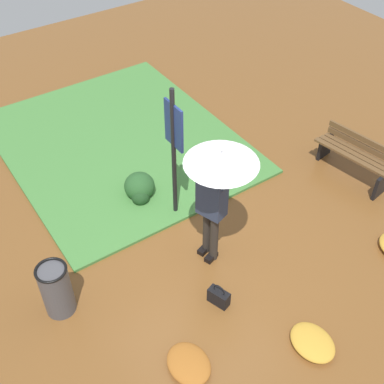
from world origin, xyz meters
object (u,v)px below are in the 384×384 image
Objects in this scene: park_bench at (356,156)px; trash_bin at (56,289)px; person_with_umbrella at (217,178)px; handbag at (219,297)px; info_sign_post at (174,140)px.

trash_bin reaches higher than park_bench.
person_with_umbrella reaches higher than handbag.
person_with_umbrella is at bearing 79.26° from trash_bin.
info_sign_post is at bearing -106.94° from park_bench.
park_bench reaches higher than handbag.
trash_bin is at bearing -73.27° from info_sign_post.
person_with_umbrella is at bearing 148.79° from handbag.
person_with_umbrella is at bearing -2.66° from info_sign_post.
person_with_umbrella is 1.12m from info_sign_post.
person_with_umbrella is 1.64m from handbag.
person_with_umbrella is 2.45× the size of trash_bin.
handbag is at bearing -14.67° from info_sign_post.
handbag is 3.66m from park_bench.
info_sign_post is at bearing 177.34° from person_with_umbrella.
trash_bin is at bearing -92.64° from park_bench.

